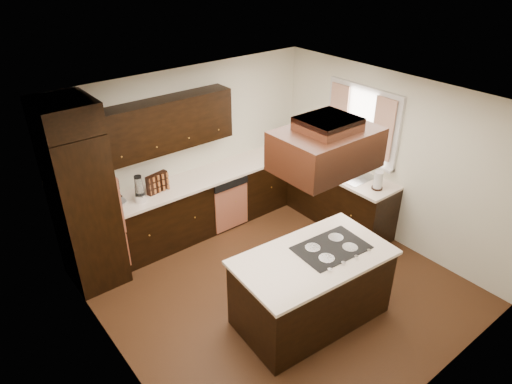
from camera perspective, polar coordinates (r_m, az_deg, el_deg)
floor at (r=6.20m, az=2.80°, el=-11.84°), size 4.20×4.20×0.02m
ceiling at (r=4.92m, az=3.51°, el=10.83°), size 4.20×4.20×0.02m
wall_back at (r=6.98m, az=-8.44°, el=5.22°), size 4.20×0.02×2.50m
wall_front at (r=4.43m, az=21.94°, el=-12.83°), size 4.20×0.02×2.50m
wall_left at (r=4.58m, az=-17.50°, el=-10.31°), size 0.02×4.20×2.50m
wall_right at (r=6.88m, az=16.46°, el=3.93°), size 0.02×4.20×2.50m
oven_column at (r=6.13m, az=-20.61°, el=-2.14°), size 0.65×0.75×2.12m
wall_oven_face at (r=6.18m, az=-17.71°, el=-0.64°), size 0.05×0.62×0.78m
base_cabinets_back at (r=7.13m, az=-6.44°, el=-1.43°), size 2.93×0.60×0.88m
base_cabinets_right at (r=7.52m, az=8.74°, el=0.13°), size 0.60×2.40×0.88m
countertop_back at (r=6.90m, az=-6.58°, el=1.80°), size 2.93×0.63×0.04m
countertop_right at (r=7.29m, az=8.93°, el=3.24°), size 0.63×2.40×0.04m
upper_cabinets at (r=6.44m, az=-11.26°, el=8.25°), size 2.00×0.34×0.72m
dishwasher_front at (r=7.08m, az=-3.13°, el=-1.94°), size 0.60×0.05×0.72m
window_frame at (r=7.00m, az=13.12°, el=8.37°), size 0.06×1.32×1.12m
window_pane at (r=7.02m, az=13.26°, el=8.42°), size 0.00×1.20×1.00m
curtain_left at (r=6.70m, az=15.59°, el=7.57°), size 0.02×0.34×0.90m
curtain_right at (r=7.19m, az=10.26°, el=9.66°), size 0.02×0.34×0.90m
sink_rim at (r=7.09m, az=11.07°, el=2.46°), size 0.52×0.84×0.01m
island at (r=5.53m, az=6.93°, el=-11.91°), size 1.81×1.08×0.88m
island_top at (r=5.24m, az=7.23°, el=-8.12°), size 1.88×1.15×0.04m
cooktop at (r=5.37m, az=9.40°, el=-6.89°), size 0.86×0.61×0.01m
range_hood at (r=4.75m, az=8.73°, el=5.31°), size 1.05×0.72×0.42m
hood_duct at (r=4.64m, az=8.98°, el=8.40°), size 0.55×0.50×0.13m
blender_base at (r=6.37m, az=-14.23°, el=-0.71°), size 0.15×0.15×0.10m
blender_pitcher at (r=6.29m, az=-14.43°, el=0.71°), size 0.13×0.13×0.26m
spice_rack at (r=6.52m, az=-12.26°, el=1.13°), size 0.34×0.15×0.28m
mixing_bowl at (r=6.37m, az=-17.06°, el=-1.35°), size 0.28×0.28×0.06m
soap_bottle at (r=7.34m, az=7.26°, el=4.54°), size 0.09×0.09×0.19m
paper_towel at (r=6.66m, az=15.01°, el=1.40°), size 0.14×0.14×0.27m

